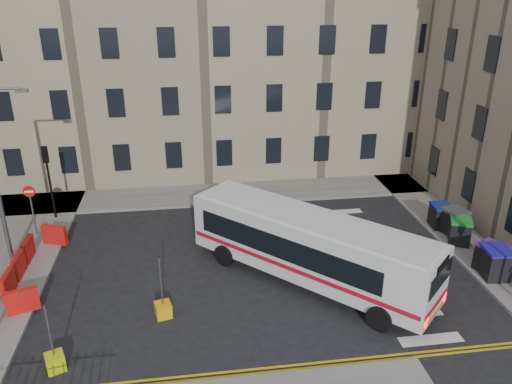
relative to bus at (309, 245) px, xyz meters
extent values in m
plane|color=black|center=(-0.42, 1.44, -1.76)|extent=(120.00, 120.00, 0.00)
cube|color=slate|center=(-6.42, 10.04, -1.68)|extent=(36.00, 3.20, 0.15)
cube|color=slate|center=(8.58, 5.44, -1.68)|extent=(2.40, 26.00, 0.15)
cube|color=gray|center=(-7.42, 16.94, 6.24)|extent=(38.00, 10.50, 16.00)
cylinder|color=black|center=(-12.42, 7.94, -0.01)|extent=(0.12, 0.12, 3.20)
cube|color=black|center=(-12.42, 7.94, 2.04)|extent=(0.28, 0.22, 0.90)
cylinder|color=#595B5E|center=(-12.92, 5.94, -0.41)|extent=(0.08, 0.08, 2.40)
cube|color=red|center=(-12.92, 5.94, 1.09)|extent=(0.60, 0.04, 0.60)
cube|color=red|center=(-12.62, 0.44, -1.11)|extent=(0.25, 1.25, 1.00)
cube|color=red|center=(-12.62, 1.94, -1.11)|extent=(0.25, 1.25, 1.00)
cube|color=red|center=(-12.62, 3.44, -1.11)|extent=(0.25, 1.25, 1.00)
cube|color=red|center=(-11.72, 4.74, -1.11)|extent=(1.26, 0.66, 1.00)
cube|color=red|center=(-11.72, -0.86, -1.11)|extent=(1.26, 0.66, 1.00)
cube|color=silver|center=(0.01, -0.01, 0.02)|extent=(9.62, 9.74, 2.54)
cube|color=black|center=(-1.26, -0.54, 0.22)|extent=(6.29, 6.42, 1.01)
cube|color=black|center=(0.56, 1.25, 0.22)|extent=(6.29, 6.42, 1.01)
cube|color=black|center=(-3.90, 3.99, 0.27)|extent=(1.64, 1.60, 1.12)
cube|color=black|center=(3.91, -4.00, 0.52)|extent=(1.64, 1.60, 0.81)
cube|color=maroon|center=(-0.91, -0.90, -0.59)|extent=(7.69, 7.85, 0.18)
cube|color=maroon|center=(0.92, 0.89, -0.59)|extent=(7.69, 7.85, 0.18)
cube|color=#FF0C0C|center=(3.20, -4.72, -0.84)|extent=(0.19, 0.19, 0.41)
cube|color=#FF0C0C|center=(4.65, -3.30, -0.84)|extent=(0.19, 0.19, 0.41)
cylinder|color=black|center=(-3.53, 1.79, -1.25)|extent=(0.91, 0.92, 1.01)
cylinder|color=black|center=(-1.71, 3.56, -1.25)|extent=(0.91, 0.92, 1.01)
cylinder|color=black|center=(1.87, -3.72, -1.25)|extent=(0.91, 0.92, 1.01)
cylinder|color=black|center=(3.68, -1.95, -1.25)|extent=(0.91, 0.92, 1.01)
cube|color=black|center=(8.16, -1.10, -0.98)|extent=(1.16, 1.31, 1.25)
cube|color=#201A90|center=(8.16, -1.10, -0.29)|extent=(1.22, 1.37, 0.13)
cube|color=black|center=(8.25, -0.60, -1.03)|extent=(1.32, 1.40, 1.16)
cube|color=#5B217F|center=(8.25, -0.60, -0.38)|extent=(1.39, 1.47, 0.12)
cube|color=black|center=(8.22, 2.05, -1.03)|extent=(1.32, 1.39, 1.15)
cube|color=#1C7F2B|center=(8.22, 2.05, -0.40)|extent=(1.38, 1.46, 0.12)
cube|color=black|center=(8.45, 3.05, -1.00)|extent=(1.27, 1.38, 1.21)
cube|color=#3C3C3F|center=(8.45, 3.05, -0.34)|extent=(1.33, 1.44, 0.13)
cube|color=black|center=(8.14, 3.86, -1.04)|extent=(1.02, 1.16, 1.13)
cube|color=navy|center=(8.14, 3.86, -0.41)|extent=(1.07, 1.21, 0.12)
cube|color=#E29E0C|center=(-6.24, -1.74, -1.46)|extent=(0.73, 0.73, 0.60)
cube|color=#BDC60B|center=(-9.79, -4.18, -1.46)|extent=(0.78, 0.78, 0.60)
camera|label=1|loc=(-4.92, -18.35, 10.46)|focal=35.00mm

